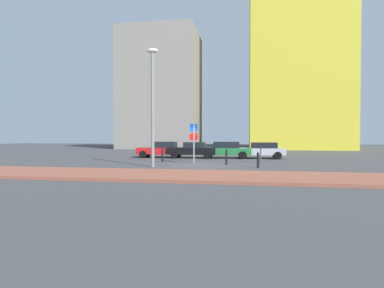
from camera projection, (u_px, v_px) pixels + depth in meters
ground_plane at (202, 165)px, 20.90m from camera, size 120.00×120.00×0.00m
sidewalk_brick at (183, 175)px, 14.74m from camera, size 40.00×4.13×0.14m
parked_car_red at (162, 149)px, 28.42m from camera, size 4.22×2.28×1.43m
parked_car_black at (193, 150)px, 27.77m from camera, size 4.21×1.94×1.39m
parked_car_green at (226, 150)px, 27.56m from camera, size 4.38×1.99×1.43m
parked_car_silver at (260, 150)px, 27.25m from camera, size 4.29×2.10×1.38m
parking_sign_post at (194, 138)px, 22.10m from camera, size 0.60×0.10×2.81m
parking_meter at (261, 151)px, 22.30m from camera, size 0.18×0.14×1.32m
street_lamp at (153, 98)px, 19.49m from camera, size 0.70×0.36×7.29m
traffic_bollard_near at (226, 157)px, 21.16m from camera, size 0.14×0.14×0.99m
traffic_bollard_mid at (258, 160)px, 19.03m from camera, size 0.15×0.15×0.92m
traffic_bollard_far at (162, 155)px, 23.51m from camera, size 0.15×0.15×1.02m
building_colorful_midrise at (295, 54)px, 50.98m from camera, size 14.28×16.79×30.19m
building_under_construction at (161, 91)px, 51.21m from camera, size 11.75×10.68×18.56m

